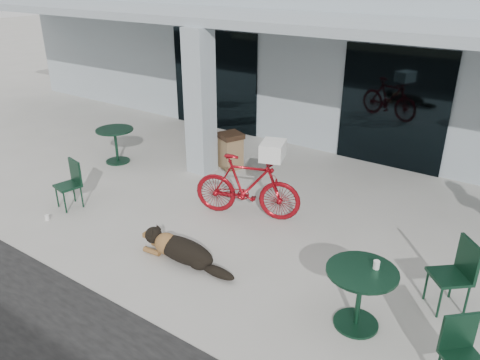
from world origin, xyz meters
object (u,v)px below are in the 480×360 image
Objects in this scene: dog at (183,249)px; cafe_chair_far_b at (450,276)px; bicycle at (247,187)px; trash_receptacle at (231,151)px; cafe_table_far at (359,298)px; cafe_chair_far_a at (465,360)px; cafe_table_near at (116,146)px; cafe_chair_near at (68,185)px.

cafe_chair_far_b is (3.59, 1.19, 0.29)m from dog.
trash_receptacle is at bearing 24.56° from bicycle.
cafe_chair_far_a is at bearing -16.06° from cafe_table_far.
cafe_chair_far_a is (1.31, -0.38, 0.04)m from cafe_table_far.
cafe_table_near is 2.71m from trash_receptacle.
cafe_table_near is at bearing 119.11° from cafe_chair_far_a.
bicycle is 4.55m from cafe_chair_far_a.
cafe_chair_far_a reaches higher than cafe_table_far.
dog is 3.00m from cafe_chair_near.
cafe_table_far is at bearing -1.46° from dog.
dog is 1.48× the size of cafe_table_far.
cafe_chair_far_b reaches higher than cafe_chair_far_a.
bicycle is 2.37× the size of trash_receptacle.
cafe_table_near is 0.85× the size of cafe_chair_far_b.
cafe_chair_far_a is (4.06, -0.19, 0.23)m from dog.
cafe_chair_far_a is 6.77m from trash_receptacle.
cafe_table_far is at bearing 119.76° from cafe_chair_far_a.
trash_receptacle is (-1.63, 3.49, 0.20)m from dog.
cafe_table_far is at bearing -138.99° from bicycle.
cafe_chair_far_a reaches higher than dog.
cafe_table_near is at bearing 127.89° from cafe_chair_near.
bicycle is at bearing 40.83° from cafe_chair_near.
dog is 1.45× the size of cafe_chair_far_a.
bicycle is 2.18× the size of cafe_chair_far_a.
cafe_chair_near is at bearing -112.15° from trash_receptacle.
bicycle reaches higher than cafe_chair_far_a.
bicycle reaches higher than cafe_table_near.
cafe_chair_near reaches higher than cafe_table_near.
bicycle is 4.03m from cafe_table_near.
bicycle reaches higher than cafe_table_far.
bicycle is 1.84m from dog.
bicycle is 3.67m from cafe_chair_far_b.
cafe_table_near is 7.09m from cafe_table_far.
cafe_chair_far_a is 0.89× the size of cafe_chair_far_b.
cafe_chair_far_a is at bearing -32.87° from trash_receptacle.
dog is 2.77m from cafe_table_far.
cafe_chair_far_b is at bearing 64.74° from cafe_chair_far_a.
cafe_table_far is (2.79, -1.62, -0.17)m from bicycle.
cafe_chair_far_a is (4.09, -1.99, -0.14)m from bicycle.
cafe_chair_near is at bearing 133.17° from cafe_chair_far_a.
bicycle is at bearing -141.12° from cafe_chair_far_b.
cafe_chair_far_b reaches higher than cafe_table_far.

